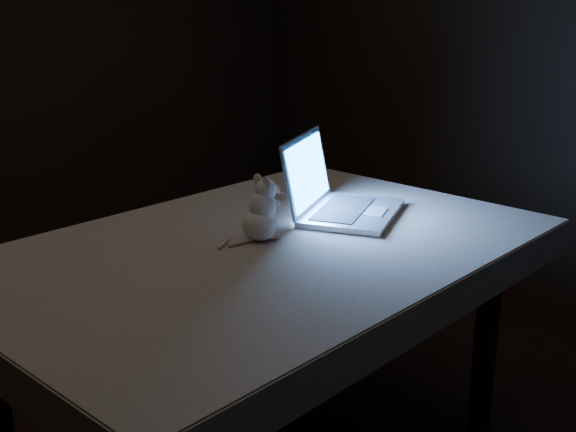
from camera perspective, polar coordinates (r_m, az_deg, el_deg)
table at (r=2.30m, az=-1.83°, el=-12.33°), size 1.72×1.26×0.84m
tablecloth at (r=2.21m, az=-1.62°, el=-2.85°), size 1.98×1.67×0.11m
laptop at (r=2.35m, az=5.20°, el=3.07°), size 0.50×0.49×0.26m
plush_mouse at (r=2.12m, az=-2.30°, el=0.58°), size 0.18×0.18×0.19m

